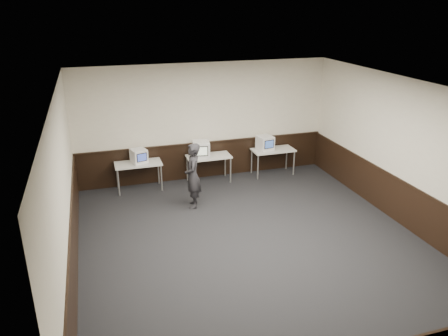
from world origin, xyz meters
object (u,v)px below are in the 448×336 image
(emac_center, at_px, (201,149))
(person, at_px, (193,176))
(desk_right, at_px, (273,152))
(emac_right, at_px, (265,143))
(desk_center, at_px, (209,158))
(desk_left, at_px, (138,166))
(emac_left, at_px, (139,156))

(emac_center, xyz_separation_m, person, (-0.55, -1.37, -0.17))
(desk_right, xyz_separation_m, person, (-2.67, -1.41, 0.12))
(desk_right, bearing_deg, person, -152.21)
(emac_center, bearing_deg, emac_right, 12.41)
(desk_center, bearing_deg, emac_right, 1.28)
(desk_center, distance_m, emac_right, 1.68)
(desk_right, height_order, person, person)
(desk_left, height_order, emac_right, emac_right)
(desk_right, relative_size, person, 0.75)
(desk_left, bearing_deg, desk_right, 0.00)
(desk_left, relative_size, person, 0.75)
(desk_center, xyz_separation_m, desk_right, (1.90, 0.00, 0.00))
(desk_right, bearing_deg, emac_right, 171.13)
(desk_left, relative_size, emac_center, 2.22)
(emac_left, xyz_separation_m, emac_center, (1.65, -0.05, 0.04))
(desk_left, xyz_separation_m, emac_right, (3.56, 0.04, 0.27))
(emac_right, height_order, person, person)
(desk_left, relative_size, desk_center, 1.00)
(desk_center, height_order, emac_center, emac_center)
(emac_center, bearing_deg, desk_left, -170.95)
(emac_left, bearing_deg, desk_right, -17.09)
(desk_right, xyz_separation_m, emac_center, (-2.11, -0.03, 0.29))
(emac_center, height_order, person, person)
(desk_left, bearing_deg, emac_center, -1.17)
(desk_right, relative_size, emac_right, 2.46)
(emac_left, relative_size, emac_center, 0.88)
(emac_right, bearing_deg, emac_center, 172.01)
(emac_center, bearing_deg, desk_center, 19.39)
(desk_right, distance_m, emac_center, 2.13)
(desk_center, height_order, person, person)
(person, bearing_deg, emac_left, -129.84)
(desk_left, height_order, emac_left, emac_left)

